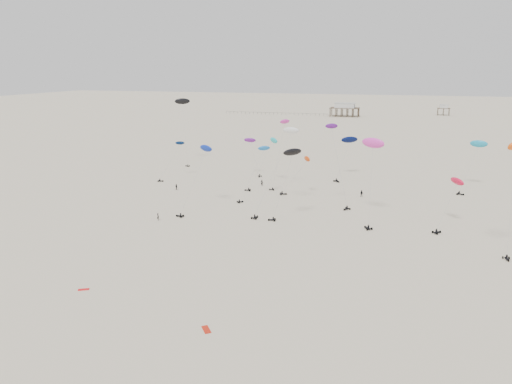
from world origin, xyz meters
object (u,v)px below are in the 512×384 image
(pavilion_small, at_px, (443,111))
(rig_9, at_px, (289,164))
(pavilion_main, at_px, (345,111))
(spectator_0, at_px, (158,220))
(rig_0, at_px, (252,148))

(pavilion_small, height_order, rig_9, rig_9)
(pavilion_main, bearing_deg, spectator_0, -92.66)
(pavilion_main, distance_m, rig_9, 260.48)
(rig_9, height_order, spectator_0, rig_9)
(pavilion_small, bearing_deg, rig_0, -107.23)
(pavilion_small, relative_size, spectator_0, 4.41)
(pavilion_small, xyz_separation_m, rig_9, (-52.76, -289.74, 10.10))
(pavilion_main, relative_size, pavilion_small, 2.33)
(spectator_0, bearing_deg, pavilion_main, -52.48)
(rig_9, relative_size, spectator_0, 8.66)
(rig_9, bearing_deg, rig_0, 15.34)
(rig_0, relative_size, spectator_0, 6.30)
(pavilion_small, height_order, rig_0, rig_0)
(pavilion_small, distance_m, rig_0, 255.33)
(rig_0, height_order, spectator_0, rig_0)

